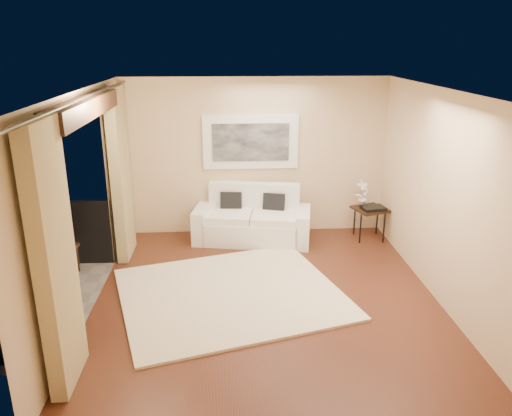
{
  "coord_description": "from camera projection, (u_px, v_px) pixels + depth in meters",
  "views": [
    {
      "loc": [
        -0.48,
        -5.91,
        3.26
      ],
      "look_at": [
        -0.1,
        0.64,
        1.05
      ],
      "focal_mm": 35.0,
      "sensor_mm": 36.0,
      "label": 1
    }
  ],
  "objects": [
    {
      "name": "floor",
      "position": [
        266.0,
        298.0,
        6.66
      ],
      "size": [
        5.0,
        5.0,
        0.0
      ],
      "primitive_type": "plane",
      "color": "#542918",
      "rests_on": "ground"
    },
    {
      "name": "room_shell",
      "position": [
        83.0,
        108.0,
        5.73
      ],
      "size": [
        5.0,
        6.4,
        5.0
      ],
      "color": "white",
      "rests_on": "ground"
    },
    {
      "name": "balcony",
      "position": [
        11.0,
        293.0,
        6.41
      ],
      "size": [
        1.81,
        2.6,
        1.17
      ],
      "color": "#605B56",
      "rests_on": "ground"
    },
    {
      "name": "curtains",
      "position": [
        96.0,
        206.0,
        6.11
      ],
      "size": [
        0.16,
        4.8,
        2.64
      ],
      "color": "tan",
      "rests_on": "ground"
    },
    {
      "name": "artwork",
      "position": [
        251.0,
        142.0,
        8.46
      ],
      "size": [
        1.62,
        0.07,
        0.92
      ],
      "color": "white",
      "rests_on": "room_shell"
    },
    {
      "name": "rug",
      "position": [
        231.0,
        293.0,
        6.73
      ],
      "size": [
        3.43,
        3.18,
        0.04
      ],
      "primitive_type": "cube",
      "rotation": [
        0.0,
        0.0,
        0.29
      ],
      "color": "#F2E2C2",
      "rests_on": "floor"
    },
    {
      "name": "sofa",
      "position": [
        253.0,
        221.0,
        8.52
      ],
      "size": [
        2.05,
        1.14,
        0.93
      ],
      "rotation": [
        0.0,
        0.0,
        -0.17
      ],
      "color": "white",
      "rests_on": "floor"
    },
    {
      "name": "side_table",
      "position": [
        370.0,
        211.0,
        8.5
      ],
      "size": [
        0.64,
        0.64,
        0.55
      ],
      "rotation": [
        0.0,
        0.0,
        0.34
      ],
      "color": "black",
      "rests_on": "floor"
    },
    {
      "name": "tray",
      "position": [
        373.0,
        208.0,
        8.41
      ],
      "size": [
        0.42,
        0.34,
        0.05
      ],
      "primitive_type": "cube",
      "rotation": [
        0.0,
        0.0,
        0.18
      ],
      "color": "black",
      "rests_on": "side_table"
    },
    {
      "name": "orchid",
      "position": [
        363.0,
        193.0,
        8.51
      ],
      "size": [
        0.29,
        0.25,
        0.46
      ],
      "primitive_type": "imported",
      "rotation": [
        0.0,
        0.0,
        0.44
      ],
      "color": "white",
      "rests_on": "side_table"
    },
    {
      "name": "bistro_table",
      "position": [
        11.0,
        274.0,
        5.88
      ],
      "size": [
        0.7,
        0.7,
        0.73
      ],
      "rotation": [
        0.0,
        0.0,
        0.15
      ],
      "color": "black",
      "rests_on": "balcony"
    },
    {
      "name": "balcony_chair_far",
      "position": [
        56.0,
        244.0,
        7.02
      ],
      "size": [
        0.47,
        0.47,
        0.93
      ],
      "rotation": [
        0.0,
        0.0,
        2.95
      ],
      "color": "black",
      "rests_on": "balcony"
    },
    {
      "name": "ice_bucket",
      "position": [
        0.0,
        256.0,
        5.94
      ],
      "size": [
        0.18,
        0.18,
        0.2
      ],
      "primitive_type": "cylinder",
      "color": "silver",
      "rests_on": "bistro_table"
    },
    {
      "name": "candle",
      "position": [
        22.0,
        260.0,
        5.97
      ],
      "size": [
        0.06,
        0.06,
        0.07
      ],
      "primitive_type": "cylinder",
      "color": "#F83316",
      "rests_on": "bistro_table"
    },
    {
      "name": "vase",
      "position": [
        4.0,
        268.0,
        5.63
      ],
      "size": [
        0.04,
        0.04,
        0.18
      ],
      "primitive_type": "cylinder",
      "color": "white",
      "rests_on": "bistro_table"
    },
    {
      "name": "glass_a",
      "position": [
        17.0,
        266.0,
        5.76
      ],
      "size": [
        0.06,
        0.06,
        0.12
      ],
      "primitive_type": "cylinder",
      "color": "white",
      "rests_on": "bistro_table"
    },
    {
      "name": "glass_b",
      "position": [
        29.0,
        262.0,
        5.85
      ],
      "size": [
        0.06,
        0.06,
        0.12
      ],
      "primitive_type": "cylinder",
      "color": "white",
      "rests_on": "bistro_table"
    }
  ]
}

